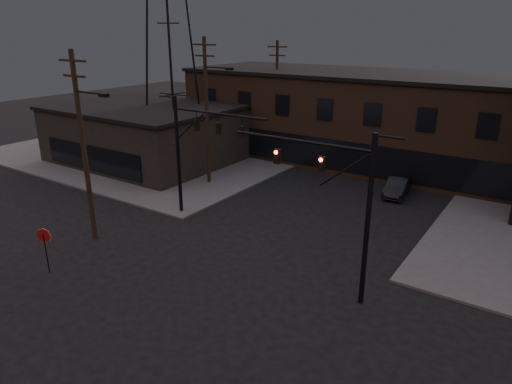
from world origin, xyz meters
TOP-DOWN VIEW (x-y plane):
  - ground at (0.00, 0.00)m, footprint 140.00×140.00m
  - sidewalk_nw at (-22.00, 22.00)m, footprint 30.00×30.00m
  - building_row at (0.00, 28.00)m, footprint 40.00×12.00m
  - building_left at (-20.00, 16.00)m, footprint 16.00×12.00m
  - traffic_signal_near at (5.36, 4.50)m, footprint 7.12×0.24m
  - traffic_signal_far at (-6.72, 8.00)m, footprint 7.12×0.24m
  - stop_sign at (-8.00, -1.99)m, footprint 0.72×0.33m
  - utility_pole_near at (-9.43, 2.00)m, footprint 3.70×0.28m
  - utility_pole_mid at (-10.44, 14.00)m, footprint 3.70×0.28m
  - utility_pole_far at (-11.50, 26.00)m, footprint 2.20×0.28m
  - transmission_tower at (-18.00, 18.00)m, footprint 7.00×7.00m
  - car_crossing at (3.18, 19.90)m, footprint 1.87×4.26m

SIDE VIEW (x-z plane):
  - ground at x=0.00m, z-range 0.00..0.00m
  - sidewalk_nw at x=-22.00m, z-range 0.00..0.15m
  - car_crossing at x=3.18m, z-range 0.00..1.36m
  - stop_sign at x=-8.00m, z-range 0.60..3.08m
  - building_left at x=-20.00m, z-range 0.00..5.00m
  - building_row at x=0.00m, z-range 0.00..8.00m
  - traffic_signal_near at x=5.36m, z-range 0.93..8.93m
  - traffic_signal_far at x=-6.72m, z-range 1.01..9.01m
  - utility_pole_far at x=-11.50m, z-range 0.28..11.28m
  - utility_pole_near at x=-9.43m, z-range 0.37..11.37m
  - utility_pole_mid at x=-10.44m, z-range 0.38..11.88m
  - transmission_tower at x=-18.00m, z-range 0.00..25.00m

